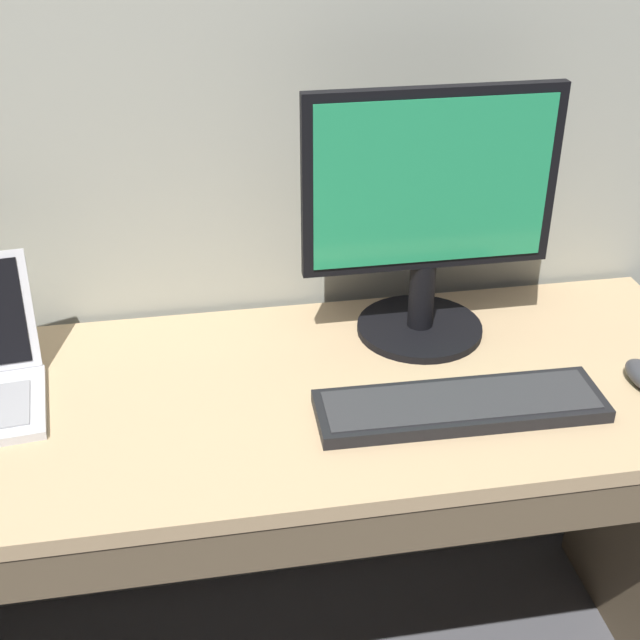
{
  "coord_description": "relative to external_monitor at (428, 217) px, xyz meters",
  "views": [
    {
      "loc": [
        -0.06,
        -1.24,
        1.66
      ],
      "look_at": [
        0.15,
        0.0,
        0.92
      ],
      "focal_mm": 48.23,
      "sensor_mm": 36.0,
      "label": 1
    }
  ],
  "objects": [
    {
      "name": "desk",
      "position": [
        -0.38,
        -0.16,
        -0.49
      ],
      "size": [
        1.81,
        0.61,
        0.78
      ],
      "color": "tan",
      "rests_on": "ground"
    },
    {
      "name": "external_monitor",
      "position": [
        0.0,
        0.0,
        0.0
      ],
      "size": [
        0.47,
        0.25,
        0.49
      ],
      "color": "black",
      "rests_on": "desk"
    },
    {
      "name": "wired_keyboard",
      "position": [
        -0.0,
        -0.26,
        -0.24
      ],
      "size": [
        0.5,
        0.15,
        0.03
      ],
      "color": "black",
      "rests_on": "desk"
    }
  ]
}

